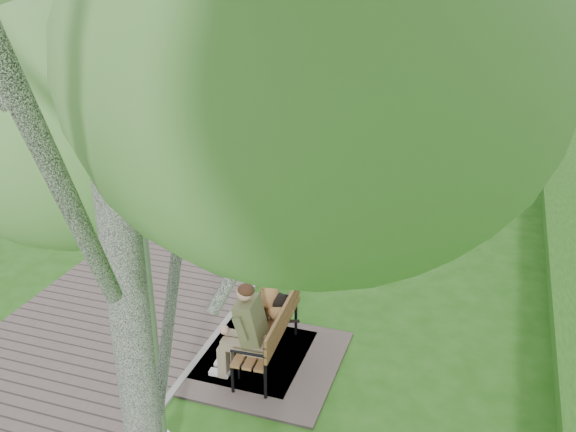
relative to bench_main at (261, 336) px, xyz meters
name	(u,v)px	position (x,y,z in m)	size (l,w,h in m)	color
walkway	(353,95)	(-2.69, 17.26, -0.48)	(3.50, 67.00, 0.04)	#675954
kerb	(397,98)	(-0.94, 17.26, -0.48)	(0.10, 67.00, 0.05)	#999993
bench_main	(261,336)	(0.00, 0.00, 0.00)	(2.04, 2.26, 1.78)	#675954
bench_second	(251,346)	(-0.22, 0.17, -0.33)	(1.53, 1.70, 0.94)	#675954
bench_third	(419,92)	(-0.18, 17.69, -0.27)	(2.01, 2.23, 1.23)	#675954
bench_far	(437,73)	(0.03, 21.77, -0.30)	(1.76, 1.95, 1.08)	#675954
lamp_post_near	(146,276)	(-0.49, -2.07, 2.01)	(0.21, 0.21, 5.38)	#A0A3A9
lamp_post_second	(370,66)	(-0.57, 9.93, 2.09)	(0.21, 0.21, 5.54)	#A0A3A9
lamp_post_third	(427,15)	(-0.69, 22.65, 2.04)	(0.21, 0.21, 5.44)	#A0A3A9
pedestrian_near	(427,9)	(-3.02, 41.83, 0.29)	(0.58, 0.38, 1.58)	white
pedestrian_far	(395,22)	(-3.90, 33.63, 0.34)	(0.82, 0.64, 1.68)	#9D9689
birch_front_a	(108,131)	(1.78, -5.71, 4.84)	(2.26, 2.26, 6.81)	silver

